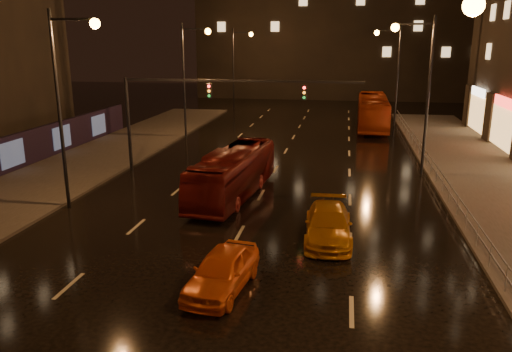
# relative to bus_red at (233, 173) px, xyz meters

# --- Properties ---
(ground) EXTENTS (140.00, 140.00, 0.00)m
(ground) POSITION_rel_bus_red_xyz_m (1.50, 4.49, -1.35)
(ground) COLOR black
(ground) RESTS_ON ground
(sidewalk_left) EXTENTS (7.00, 70.00, 0.15)m
(sidewalk_left) POSITION_rel_bus_red_xyz_m (-12.00, -0.51, -1.28)
(sidewalk_left) COLOR #38332D
(sidewalk_left) RESTS_ON ground
(traffic_signal) EXTENTS (15.31, 0.32, 6.20)m
(traffic_signal) POSITION_rel_bus_red_xyz_m (-3.56, 4.49, 3.38)
(traffic_signal) COLOR black
(traffic_signal) RESTS_ON ground
(railing_right) EXTENTS (0.05, 56.00, 1.00)m
(railing_right) POSITION_rel_bus_red_xyz_m (11.70, 2.49, -0.46)
(railing_right) COLOR #99999E
(railing_right) RESTS_ON sidewalk_right
(bus_red) EXTENTS (3.30, 9.91, 2.71)m
(bus_red) POSITION_rel_bus_red_xyz_m (0.00, 0.00, 0.00)
(bus_red) COLOR #560F0C
(bus_red) RESTS_ON ground
(bus_curb) EXTENTS (3.02, 11.99, 3.33)m
(bus_curb) POSITION_rel_bus_red_xyz_m (8.76, 24.72, 0.31)
(bus_curb) COLOR #982E0F
(bus_curb) RESTS_ON ground
(taxi_near) EXTENTS (2.28, 4.45, 1.45)m
(taxi_near) POSITION_rel_bus_red_xyz_m (2.00, -10.79, -0.63)
(taxi_near) COLOR #E15815
(taxi_near) RESTS_ON ground
(taxi_far) EXTENTS (2.19, 5.00, 1.43)m
(taxi_far) POSITION_rel_bus_red_xyz_m (5.50, -5.51, -0.64)
(taxi_far) COLOR #BC7111
(taxi_far) RESTS_ON ground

